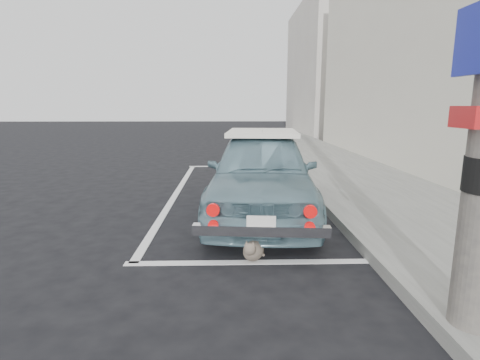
# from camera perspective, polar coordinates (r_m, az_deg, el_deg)

# --- Properties ---
(ground) EXTENTS (80.00, 80.00, 0.00)m
(ground) POSITION_cam_1_polar(r_m,az_deg,el_deg) (4.88, -4.02, -10.15)
(ground) COLOR black
(ground) RESTS_ON ground
(sidewalk) EXTENTS (2.80, 40.00, 0.15)m
(sidewalk) POSITION_cam_1_polar(r_m,az_deg,el_deg) (7.38, 22.40, -2.95)
(sidewalk) COLOR slate
(sidewalk) RESTS_ON ground
(building_far) EXTENTS (3.50, 10.00, 8.00)m
(building_far) POSITION_cam_1_polar(r_m,az_deg,el_deg) (25.39, 12.99, 15.98)
(building_far) COLOR #B8AFA7
(building_far) RESTS_ON ground
(pline_rear) EXTENTS (3.00, 0.12, 0.01)m
(pline_rear) POSITION_cam_1_polar(r_m,az_deg,el_deg) (4.42, 2.34, -12.42)
(pline_rear) COLOR silver
(pline_rear) RESTS_ON ground
(pline_front) EXTENTS (3.00, 0.12, 0.01)m
(pline_front) POSITION_cam_1_polar(r_m,az_deg,el_deg) (11.18, -0.04, 2.12)
(pline_front) COLOR silver
(pline_front) RESTS_ON ground
(pline_side) EXTENTS (0.12, 7.00, 0.01)m
(pline_side) POSITION_cam_1_polar(r_m,az_deg,el_deg) (7.82, -9.69, -2.02)
(pline_side) COLOR silver
(pline_side) RESTS_ON ground
(retro_coupe) EXTENTS (2.00, 4.24, 1.40)m
(retro_coupe) POSITION_cam_1_polar(r_m,az_deg,el_deg) (6.18, 3.34, 1.25)
(retro_coupe) COLOR #678C99
(retro_coupe) RESTS_ON ground
(cat) EXTENTS (0.34, 0.51, 0.29)m
(cat) POSITION_cam_1_polar(r_m,az_deg,el_deg) (4.44, 2.03, -10.54)
(cat) COLOR #76695A
(cat) RESTS_ON ground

